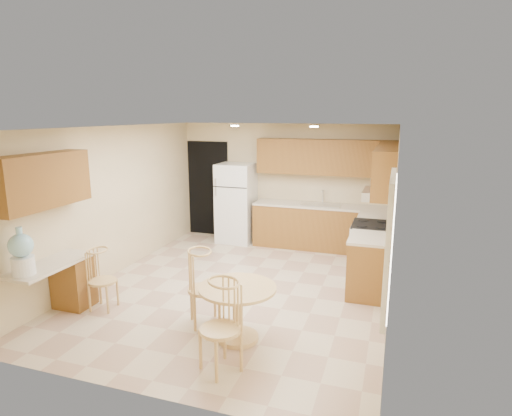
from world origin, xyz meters
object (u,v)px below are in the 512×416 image
(dining_table, at_px, (238,305))
(chair_table_b, at_px, (216,322))
(chair_table_a, at_px, (201,283))
(chair_desk, at_px, (98,276))
(refrigerator, at_px, (236,203))
(water_crock, at_px, (22,253))
(stove, at_px, (371,250))

(dining_table, distance_m, chair_table_b, 0.76)
(chair_table_a, distance_m, chair_table_b, 1.08)
(dining_table, bearing_deg, chair_table_b, -86.16)
(dining_table, xyz_separation_m, chair_desk, (-2.09, 0.12, 0.07))
(refrigerator, bearing_deg, chair_table_b, -71.50)
(chair_desk, bearing_deg, refrigerator, 164.19)
(chair_table_b, xyz_separation_m, chair_desk, (-2.14, 0.87, -0.08))
(refrigerator, relative_size, chair_table_b, 1.69)
(chair_table_b, bearing_deg, refrigerator, -38.09)
(chair_desk, height_order, water_crock, water_crock)
(chair_table_a, bearing_deg, chair_table_b, -0.46)
(chair_desk, distance_m, water_crock, 1.03)
(water_crock, bearing_deg, stove, 40.06)
(chair_desk, bearing_deg, water_crock, -36.92)
(chair_table_a, distance_m, water_crock, 2.19)
(chair_table_a, xyz_separation_m, chair_desk, (-1.54, -0.03, -0.08))
(water_crock, bearing_deg, dining_table, 14.33)
(chair_table_a, relative_size, chair_desk, 1.16)
(chair_table_a, height_order, water_crock, water_crock)
(chair_table_a, bearing_deg, refrigerator, 160.08)
(stove, bearing_deg, chair_table_a, -127.74)
(chair_desk, relative_size, water_crock, 1.43)
(chair_table_b, xyz_separation_m, water_crock, (-2.59, 0.09, 0.44))
(stove, relative_size, chair_desk, 1.27)
(chair_table_b, relative_size, chair_desk, 1.16)
(stove, bearing_deg, water_crock, -139.94)
(refrigerator, height_order, chair_desk, refrigerator)
(chair_table_b, bearing_deg, dining_table, -52.74)
(stove, height_order, chair_table_a, stove)
(refrigerator, relative_size, dining_table, 1.80)
(water_crock, bearing_deg, chair_table_a, 21.98)
(stove, xyz_separation_m, chair_desk, (-3.47, -2.53, 0.05))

